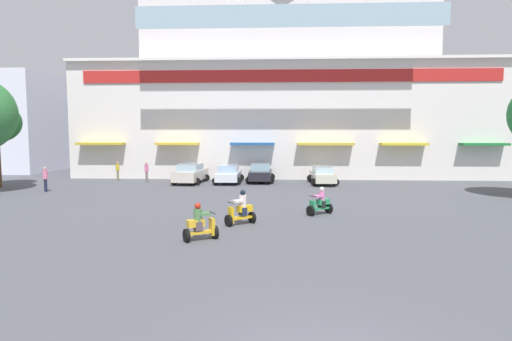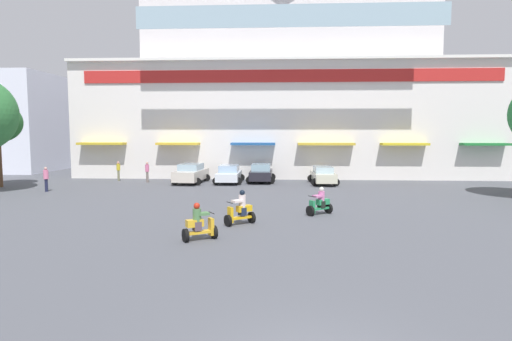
# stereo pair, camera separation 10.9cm
# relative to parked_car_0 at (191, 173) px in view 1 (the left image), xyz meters

# --- Properties ---
(ground_plane) EXTENTS (128.00, 128.00, 0.00)m
(ground_plane) POSITION_rel_parked_car_0_xyz_m (7.91, -14.12, -0.80)
(ground_plane) COLOR #4E5158
(colonial_building) EXTENTS (38.64, 15.84, 21.41)m
(colonial_building) POSITION_rel_parked_car_0_xyz_m (7.91, 8.67, 8.66)
(colonial_building) COLOR white
(colonial_building) RESTS_ON ground
(flank_building_left) EXTENTS (10.75, 9.49, 10.14)m
(flank_building_left) POSITION_rel_parked_car_0_xyz_m (-22.01, 10.22, 4.27)
(flank_building_left) COLOR white
(flank_building_left) RESTS_ON ground
(parked_car_0) EXTENTS (2.72, 4.51, 1.59)m
(parked_car_0) POSITION_rel_parked_car_0_xyz_m (0.00, 0.00, 0.00)
(parked_car_0) COLOR beige
(parked_car_0) RESTS_ON ground
(parked_car_1) EXTENTS (2.34, 4.08, 1.46)m
(parked_car_1) POSITION_rel_parked_car_0_xyz_m (3.07, 0.24, -0.07)
(parked_car_1) COLOR silver
(parked_car_1) RESTS_ON ground
(parked_car_2) EXTENTS (2.37, 4.10, 1.51)m
(parked_car_2) POSITION_rel_parked_car_0_xyz_m (5.64, 1.05, -0.04)
(parked_car_2) COLOR black
(parked_car_2) RESTS_ON ground
(parked_car_3) EXTENTS (2.31, 4.40, 1.40)m
(parked_car_3) POSITION_rel_parked_car_0_xyz_m (10.64, 0.05, -0.08)
(parked_car_3) COLOR beige
(parked_car_3) RESTS_ON ground
(scooter_rider_0) EXTENTS (1.40, 1.14, 1.50)m
(scooter_rider_0) POSITION_rel_parked_car_0_xyz_m (4.06, -18.08, -0.18)
(scooter_rider_0) COLOR black
(scooter_rider_0) RESTS_ON ground
(scooter_rider_1) EXTENTS (1.43, 1.26, 1.59)m
(scooter_rider_1) POSITION_rel_parked_car_0_xyz_m (5.41, -15.18, -0.14)
(scooter_rider_1) COLOR black
(scooter_rider_1) RESTS_ON ground
(scooter_rider_2) EXTENTS (1.42, 1.26, 1.42)m
(scooter_rider_2) POSITION_rel_parked_car_0_xyz_m (9.23, -12.64, -0.22)
(scooter_rider_2) COLOR black
(scooter_rider_2) RESTS_ON ground
(pedestrian_0) EXTENTS (0.35, 0.35, 1.74)m
(pedestrian_0) POSITION_rel_parked_car_0_xyz_m (-9.11, -5.40, 0.20)
(pedestrian_0) COLOR #1D213C
(pedestrian_0) RESTS_ON ground
(pedestrian_1) EXTENTS (0.43, 0.43, 1.70)m
(pedestrian_1) POSITION_rel_parked_car_0_xyz_m (-3.69, 0.24, 0.18)
(pedestrian_1) COLOR slate
(pedestrian_1) RESTS_ON ground
(pedestrian_3) EXTENTS (0.39, 0.39, 1.65)m
(pedestrian_3) POSITION_rel_parked_car_0_xyz_m (-6.47, 1.22, 0.15)
(pedestrian_3) COLOR #727252
(pedestrian_3) RESTS_ON ground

